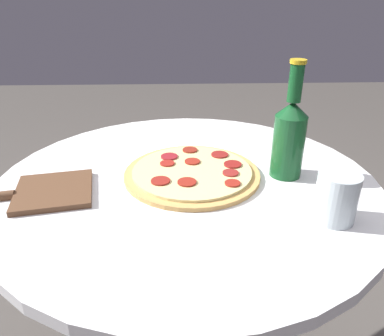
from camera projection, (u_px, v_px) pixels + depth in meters
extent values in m
cylinder|color=white|center=(187.00, 302.00, 1.00)|extent=(0.11, 0.11, 0.70)
cylinder|color=white|center=(187.00, 184.00, 0.84)|extent=(0.85, 0.85, 0.02)
cylinder|color=tan|center=(192.00, 174.00, 0.85)|extent=(0.31, 0.31, 0.01)
cylinder|color=beige|center=(192.00, 171.00, 0.85)|extent=(0.27, 0.27, 0.01)
cylinder|color=maroon|center=(187.00, 182.00, 0.79)|extent=(0.04, 0.04, 0.00)
cylinder|color=maroon|center=(190.00, 150.00, 0.94)|extent=(0.04, 0.04, 0.00)
cylinder|color=maroon|center=(231.00, 173.00, 0.83)|extent=(0.04, 0.04, 0.00)
cylinder|color=maroon|center=(192.00, 161.00, 0.88)|extent=(0.04, 0.04, 0.00)
cylinder|color=maroon|center=(169.00, 156.00, 0.91)|extent=(0.04, 0.04, 0.00)
cylinder|color=maroon|center=(233.00, 164.00, 0.87)|extent=(0.04, 0.04, 0.00)
cylinder|color=maroon|center=(167.00, 163.00, 0.87)|extent=(0.03, 0.03, 0.00)
cylinder|color=maroon|center=(220.00, 155.00, 0.92)|extent=(0.04, 0.04, 0.00)
cylinder|color=maroon|center=(233.00, 183.00, 0.79)|extent=(0.03, 0.03, 0.00)
cylinder|color=maroon|center=(160.00, 181.00, 0.79)|extent=(0.04, 0.04, 0.00)
cylinder|color=#144C23|center=(288.00, 146.00, 0.83)|extent=(0.07, 0.07, 0.14)
cone|color=#144C23|center=(293.00, 109.00, 0.79)|extent=(0.07, 0.07, 0.03)
cylinder|color=#144C23|center=(296.00, 83.00, 0.77)|extent=(0.03, 0.03, 0.08)
cylinder|color=gold|center=(298.00, 61.00, 0.75)|extent=(0.03, 0.03, 0.01)
cube|color=brown|center=(54.00, 191.00, 0.78)|extent=(0.18, 0.18, 0.01)
cylinder|color=silver|center=(336.00, 197.00, 0.68)|extent=(0.08, 0.08, 0.09)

